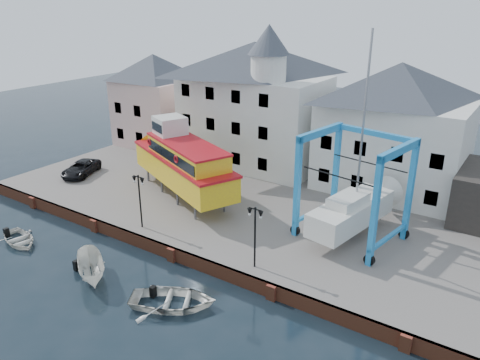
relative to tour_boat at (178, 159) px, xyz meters
The scene contains 14 objects.
ground 10.74m from the tour_boat, 52.80° to the right, with size 140.00×140.00×0.00m, color black.
hardstanding 7.65m from the tour_boat, 27.22° to the left, with size 44.00×22.00×1.00m, color #65615B.
quay_wall 10.48m from the tour_boat, 52.43° to the right, with size 44.00×0.47×1.00m.
building_pink 15.81m from the tour_boat, 139.94° to the left, with size 8.00×7.00×10.30m.
building_white_main 11.03m from the tour_boat, 83.82° to the left, with size 14.00×8.30×14.00m.
building_white_right 18.82m from the tour_boat, 36.46° to the left, with size 12.00×8.00×11.20m.
lamp_post_left 7.00m from the tour_boat, 73.37° to the right, with size 1.12×0.32×4.20m.
lamp_post_right 13.75m from the tour_boat, 29.21° to the right, with size 1.12×0.32×4.20m.
tour_boat is the anchor object (origin of this frame).
travel_lift 15.75m from the tour_boat, ahead, with size 7.50×9.79×14.38m.
van 11.35m from the tour_boat, 169.99° to the right, with size 2.19×4.74×1.32m, color black.
motorboat_a 13.42m from the tour_boat, 76.06° to the right, with size 1.66×4.41×1.70m, color silver.
motorboat_b 15.64m from the tour_boat, 51.18° to the right, with size 3.66×5.13×1.06m, color silver.
motorboat_d 14.00m from the tour_boat, 113.08° to the right, with size 2.77×3.88×0.80m, color silver.
Camera 1 is at (19.65, -20.92, 17.13)m, focal length 35.00 mm.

